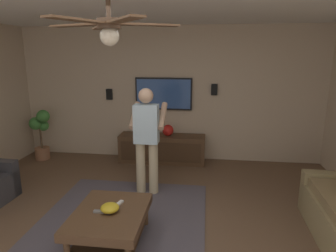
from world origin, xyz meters
TOP-DOWN VIEW (x-y plane):
  - ground_plane at (0.00, 0.00)m, footprint 7.45×7.45m
  - wall_back_tv at (3.16, 0.00)m, footprint 0.10×6.25m
  - area_rug at (0.30, 0.29)m, footprint 2.90×2.15m
  - coffee_table at (0.10, 0.29)m, footprint 1.00×0.80m
  - media_console at (2.82, 0.10)m, footprint 0.45×1.70m
  - tv at (3.06, 0.10)m, footprint 0.05×1.14m
  - person_standing at (1.43, 0.12)m, footprint 0.53×0.53m
  - potted_plant_tall at (2.64, 2.56)m, footprint 0.37×0.45m
  - bowl at (0.09, 0.28)m, footprint 0.21×0.21m
  - remote_white at (0.26, 0.23)m, footprint 0.16×0.09m
  - remote_black at (0.10, 0.28)m, footprint 0.15×0.05m
  - remote_grey at (0.06, 0.38)m, footprint 0.05×0.15m
  - vase_round at (2.81, -0.02)m, footprint 0.22×0.22m
  - wall_speaker_left at (3.08, -0.90)m, footprint 0.06×0.12m
  - wall_speaker_right at (3.08, 1.23)m, footprint 0.06×0.12m
  - ceiling_fan at (-0.33, 0.07)m, footprint 1.13×1.16m

SIDE VIEW (x-z plane):
  - ground_plane at x=0.00m, z-range 0.00..0.00m
  - area_rug at x=0.30m, z-range 0.00..0.01m
  - media_console at x=2.82m, z-range 0.00..0.55m
  - coffee_table at x=0.10m, z-range 0.10..0.50m
  - remote_white at x=0.26m, z-range 0.40..0.42m
  - remote_black at x=0.10m, z-range 0.40..0.42m
  - remote_grey at x=0.06m, z-range 0.40..0.42m
  - bowl at x=0.09m, z-range 0.40..0.49m
  - potted_plant_tall at x=2.64m, z-range 0.06..1.11m
  - vase_round at x=2.81m, z-range 0.55..0.77m
  - person_standing at x=1.43m, z-range 0.11..1.75m
  - wall_speaker_right at x=3.08m, z-range 1.21..1.43m
  - wall_back_tv at x=3.16m, z-range 0.00..2.66m
  - tv at x=3.06m, z-range 1.03..1.67m
  - wall_speaker_left at x=3.08m, z-range 1.33..1.55m
  - ceiling_fan at x=-0.33m, z-range 2.11..2.57m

